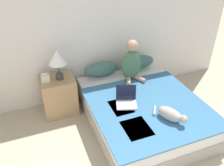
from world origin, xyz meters
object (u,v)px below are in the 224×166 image
object	(u,v)px
table_lamp	(57,58)
tissue_box	(45,78)
laptop_open	(126,100)
pillow_near	(101,69)
person_sitting	(132,63)
pillow_far	(138,62)
nightstand	(59,95)
cat_tabby	(171,115)
bed	(142,111)

from	to	relation	value
table_lamp	tissue_box	distance (m)	0.36
laptop_open	tissue_box	bearing A→B (deg)	162.23
pillow_near	person_sitting	bearing A→B (deg)	-30.35
pillow_far	nightstand	bearing A→B (deg)	-175.85
cat_tabby	laptop_open	xyz separation A→B (m)	(-0.39, 0.53, -0.03)
laptop_open	nightstand	bearing A→B (deg)	156.95
tissue_box	pillow_near	bearing A→B (deg)	6.97
person_sitting	laptop_open	distance (m)	0.75
person_sitting	laptop_open	bearing A→B (deg)	-120.48
laptop_open	nightstand	world-z (taller)	laptop_open
pillow_far	pillow_near	bearing A→B (deg)	180.00
pillow_near	cat_tabby	bearing A→B (deg)	-71.78
pillow_far	laptop_open	distance (m)	1.07
pillow_far	cat_tabby	size ratio (longest dim) A/B	1.17
cat_tabby	nightstand	size ratio (longest dim) A/B	0.83
bed	tissue_box	distance (m)	1.54
laptop_open	person_sitting	bearing A→B (deg)	78.83
cat_tabby	nightstand	bearing A→B (deg)	-163.09
pillow_near	tissue_box	world-z (taller)	tissue_box
pillow_far	table_lamp	size ratio (longest dim) A/B	1.25
cat_tabby	laptop_open	bearing A→B (deg)	-170.29
pillow_near	laptop_open	world-z (taller)	pillow_near
pillow_far	table_lamp	world-z (taller)	table_lamp
bed	tissue_box	bearing A→B (deg)	149.65
laptop_open	pillow_far	bearing A→B (deg)	73.77
pillow_far	table_lamp	distance (m)	1.46
pillow_near	laptop_open	bearing A→B (deg)	-85.32
bed	pillow_near	distance (m)	0.99
cat_tabby	person_sitting	bearing A→B (deg)	154.85
bed	nightstand	bearing A→B (deg)	145.86
laptop_open	nightstand	size ratio (longest dim) A/B	0.59
tissue_box	table_lamp	bearing A→B (deg)	-2.72
pillow_far	nightstand	size ratio (longest dim) A/B	0.98
laptop_open	tissue_box	distance (m)	1.26
bed	pillow_far	world-z (taller)	pillow_far
pillow_far	nightstand	world-z (taller)	pillow_far
nightstand	table_lamp	bearing A→B (deg)	-20.23
bed	cat_tabby	distance (m)	0.63
bed	laptop_open	distance (m)	0.39
pillow_near	table_lamp	bearing A→B (deg)	-170.23
table_lamp	pillow_far	bearing A→B (deg)	5.01
person_sitting	bed	bearing A→B (deg)	-98.26
pillow_near	pillow_far	bearing A→B (deg)	0.00
person_sitting	nightstand	size ratio (longest dim) A/B	1.10
bed	person_sitting	world-z (taller)	person_sitting
pillow_far	nightstand	xyz separation A→B (m)	(-1.45, -0.11, -0.27)
pillow_far	tissue_box	distance (m)	1.62
nightstand	table_lamp	xyz separation A→B (m)	(0.05, -0.02, 0.65)
pillow_near	laptop_open	distance (m)	0.87
laptop_open	table_lamp	size ratio (longest dim) A/B	0.76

